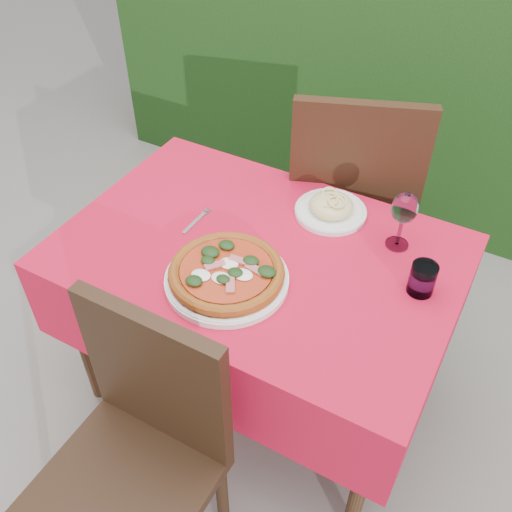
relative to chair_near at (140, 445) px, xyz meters
The scene contains 10 objects.
ground 0.85m from the chair_near, 89.81° to the left, with size 60.00×60.00×0.00m, color slate.
hedge 2.23m from the chair_near, 89.94° to the left, with size 3.20×0.55×1.78m.
dining_table 0.65m from the chair_near, 89.81° to the left, with size 1.26×0.86×0.75m.
chair_near is the anchor object (origin of this frame).
chair_far 1.26m from the chair_near, 85.76° to the left, with size 0.62×0.62×1.07m.
pizza_plate 0.53m from the chair_near, 91.01° to the left, with size 0.43×0.43×0.07m.
pasta_plate 0.96m from the chair_near, 82.09° to the left, with size 0.24×0.24×0.07m.
water_glass 0.91m from the chair_near, 55.03° to the left, with size 0.08×0.08×0.10m.
wine_glass 1.02m from the chair_near, 66.77° to the left, with size 0.08×0.08×0.20m.
fork 0.73m from the chair_near, 110.62° to the left, with size 0.02×0.17×0.00m, color silver.
Camera 1 is at (0.65, -1.18, 1.96)m, focal length 40.00 mm.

